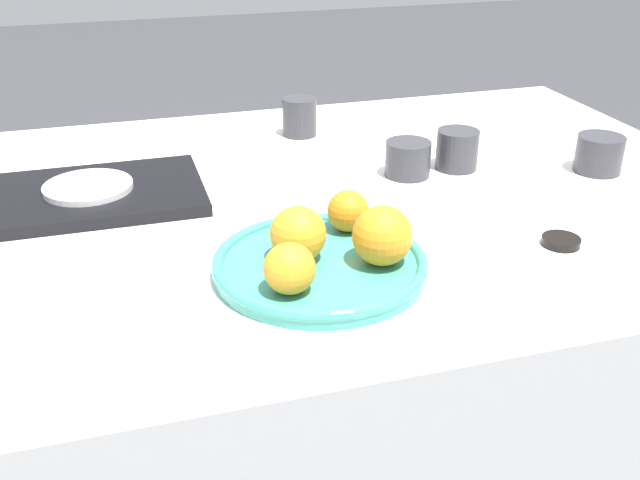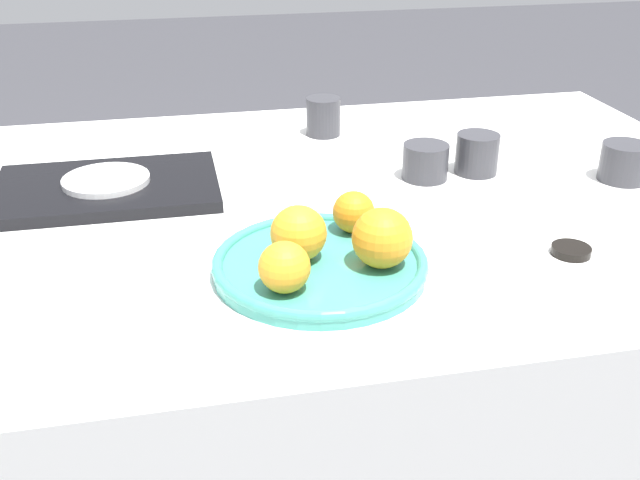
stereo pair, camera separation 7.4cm
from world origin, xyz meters
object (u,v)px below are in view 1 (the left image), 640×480
(orange_0, at_px, (382,236))
(side_plate, at_px, (88,187))
(cup_1, at_px, (599,154))
(orange_2, at_px, (298,234))
(soy_dish, at_px, (561,241))
(serving_tray, at_px, (89,195))
(cup_2, at_px, (300,117))
(fruit_platter, at_px, (320,264))
(cup_3, at_px, (408,159))
(orange_3, at_px, (348,211))
(orange_1, at_px, (290,269))
(cup_0, at_px, (457,150))

(orange_0, distance_m, side_plate, 0.53)
(cup_1, bearing_deg, orange_2, -161.45)
(orange_0, bearing_deg, soy_dish, 1.43)
(serving_tray, distance_m, cup_2, 0.48)
(fruit_platter, height_order, soy_dish, fruit_platter)
(serving_tray, xyz_separation_m, side_plate, (0.00, -0.00, 0.02))
(orange_2, height_order, soy_dish, orange_2)
(orange_0, xyz_separation_m, cup_3, (0.18, 0.33, -0.03))
(orange_3, xyz_separation_m, cup_3, (0.19, 0.22, -0.02))
(orange_2, height_order, orange_3, orange_2)
(serving_tray, xyz_separation_m, cup_1, (0.89, -0.12, 0.02))
(orange_1, bearing_deg, side_plate, 119.82)
(orange_3, relative_size, cup_1, 0.73)
(orange_3, relative_size, cup_2, 0.79)
(cup_1, xyz_separation_m, cup_3, (-0.34, 0.08, -0.00))
(serving_tray, height_order, side_plate, side_plate)
(cup_3, bearing_deg, fruit_platter, -130.04)
(orange_0, height_order, soy_dish, orange_0)
(orange_0, bearing_deg, orange_2, 158.34)
(orange_2, xyz_separation_m, cup_1, (0.62, 0.21, -0.02))
(serving_tray, relative_size, soy_dish, 6.60)
(fruit_platter, distance_m, orange_1, 0.10)
(side_plate, relative_size, cup_1, 1.73)
(orange_2, xyz_separation_m, cup_2, (0.16, 0.56, -0.02))
(cup_0, xyz_separation_m, soy_dish, (0.01, -0.33, -0.03))
(fruit_platter, bearing_deg, orange_2, 151.79)
(orange_1, bearing_deg, orange_3, 49.65)
(cup_1, height_order, cup_2, cup_2)
(soy_dish, bearing_deg, serving_tray, 150.91)
(orange_1, xyz_separation_m, cup_0, (0.41, 0.38, -0.01))
(orange_0, relative_size, cup_3, 1.01)
(orange_0, bearing_deg, cup_1, 25.84)
(orange_3, bearing_deg, serving_tray, 144.02)
(cup_1, bearing_deg, orange_1, -156.14)
(fruit_platter, distance_m, cup_2, 0.59)
(fruit_platter, height_order, side_plate, side_plate)
(cup_1, relative_size, soy_dish, 1.49)
(cup_1, xyz_separation_m, cup_2, (-0.46, 0.35, 0.01))
(orange_3, distance_m, cup_3, 0.29)
(orange_3, distance_m, serving_tray, 0.45)
(orange_2, bearing_deg, cup_0, 37.87)
(fruit_platter, bearing_deg, cup_3, 49.96)
(orange_1, bearing_deg, serving_tray, 119.82)
(serving_tray, distance_m, soy_dish, 0.75)
(cup_0, bearing_deg, cup_2, 129.92)
(fruit_platter, relative_size, orange_0, 3.62)
(orange_2, bearing_deg, side_plate, 129.06)
(orange_1, xyz_separation_m, cup_2, (0.19, 0.64, -0.01))
(orange_1, distance_m, soy_dish, 0.43)
(orange_1, bearing_deg, orange_0, 15.91)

